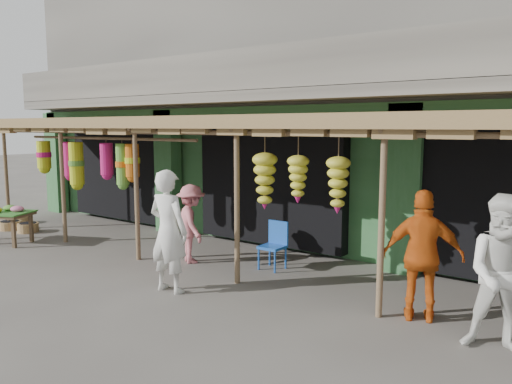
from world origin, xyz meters
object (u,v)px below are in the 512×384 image
Objects in this scene: flower_table at (0,213)px; person_vendor at (423,256)px; person_right at (506,275)px; person_shopper at (191,224)px; blue_chair at (275,242)px; person_front at (169,231)px.

flower_table is 0.92× the size of person_vendor.
person_right is 5.64m from person_shopper.
person_shopper is at bearing 160.53° from person_right.
person_front reaches higher than blue_chair.
blue_chair is 0.49× the size of person_vendor.
person_vendor is 4.53m from person_shopper.
person_right is at bearing -17.98° from blue_chair.
blue_chair is 4.29m from person_right.
flower_table is at bearing -4.55° from person_front.
person_right reaches higher than person_shopper.
person_front is 3.80m from person_vendor.
blue_chair is at bearing -36.26° from person_vendor.
person_front is at bearing -1.74° from person_vendor.
person_front is at bearing 153.72° from person_shopper.
blue_chair is 0.58× the size of person_shopper.
person_vendor reaches higher than person_shopper.
person_shopper is (-5.60, 0.67, -0.17)m from person_right.
person_vendor is at bearing -17.51° from flower_table.
person_shopper is (-0.92, 1.46, -0.22)m from person_front.
person_vendor is (3.61, 1.19, -0.08)m from person_front.
person_vendor is (9.04, 1.16, 0.21)m from flower_table.
person_front is at bearing -25.15° from flower_table.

